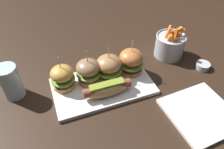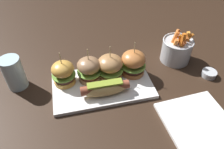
{
  "view_description": "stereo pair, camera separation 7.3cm",
  "coord_description": "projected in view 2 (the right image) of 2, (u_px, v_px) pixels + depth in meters",
  "views": [
    {
      "loc": [
        -0.16,
        -0.54,
        0.58
      ],
      "look_at": [
        0.04,
        0.0,
        0.05
      ],
      "focal_mm": 34.44,
      "sensor_mm": 36.0,
      "label": 1
    },
    {
      "loc": [
        -0.09,
        -0.56,
        0.58
      ],
      "look_at": [
        0.04,
        0.0,
        0.05
      ],
      "focal_mm": 34.44,
      "sensor_mm": 36.0,
      "label": 2
    }
  ],
  "objects": [
    {
      "name": "slider_far_left",
      "position": [
        63.0,
        73.0,
        0.78
      ],
      "size": [
        0.09,
        0.09,
        0.14
      ],
      "color": "gold",
      "rests_on": "platter_main"
    },
    {
      "name": "sauce_ramekin",
      "position": [
        209.0,
        73.0,
        0.84
      ],
      "size": [
        0.06,
        0.06,
        0.02
      ],
      "color": "#B7BABF",
      "rests_on": "ground"
    },
    {
      "name": "water_glass",
      "position": [
        14.0,
        73.0,
        0.77
      ],
      "size": [
        0.07,
        0.07,
        0.13
      ],
      "primitive_type": "cylinder",
      "color": "silver",
      "rests_on": "ground"
    },
    {
      "name": "slider_center_left",
      "position": [
        89.0,
        69.0,
        0.79
      ],
      "size": [
        0.09,
        0.09,
        0.14
      ],
      "color": "#916A49",
      "rests_on": "platter_main"
    },
    {
      "name": "fries_bucket",
      "position": [
        177.0,
        50.0,
        0.89
      ],
      "size": [
        0.13,
        0.13,
        0.15
      ],
      "color": "#B7BABF",
      "rests_on": "ground"
    },
    {
      "name": "platter_main",
      "position": [
        103.0,
        85.0,
        0.8
      ],
      "size": [
        0.37,
        0.21,
        0.01
      ],
      "primitive_type": "cube",
      "color": "white",
      "rests_on": "ground"
    },
    {
      "name": "hot_dog",
      "position": [
        104.0,
        88.0,
        0.75
      ],
      "size": [
        0.17,
        0.06,
        0.05
      ],
      "color": "tan",
      "rests_on": "platter_main"
    },
    {
      "name": "slider_center_right",
      "position": [
        110.0,
        67.0,
        0.8
      ],
      "size": [
        0.1,
        0.1,
        0.14
      ],
      "color": "#A27345",
      "rests_on": "platter_main"
    },
    {
      "name": "ground_plane",
      "position": [
        103.0,
        87.0,
        0.81
      ],
      "size": [
        3.0,
        3.0,
        0.0
      ],
      "primitive_type": "plane",
      "color": "black"
    },
    {
      "name": "slider_far_right",
      "position": [
        133.0,
        63.0,
        0.81
      ],
      "size": [
        0.1,
        0.1,
        0.14
      ],
      "color": "#B36934",
      "rests_on": "platter_main"
    },
    {
      "name": "side_plate",
      "position": [
        198.0,
        122.0,
        0.68
      ],
      "size": [
        0.22,
        0.22,
        0.01
      ],
      "primitive_type": "cube",
      "rotation": [
        0.0,
        0.0,
        0.05
      ],
      "color": "white",
      "rests_on": "ground"
    }
  ]
}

